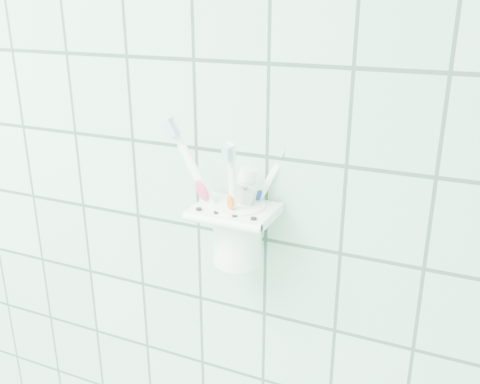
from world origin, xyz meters
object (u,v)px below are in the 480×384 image
object	(u,v)px
holder_bracket	(235,212)
toothpaste_tube	(229,205)
toothbrush_orange	(235,193)
toothbrush_blue	(228,194)
cup	(238,231)
toothbrush_pink	(239,186)

from	to	relation	value
holder_bracket	toothpaste_tube	size ratio (longest dim) A/B	0.80
toothbrush_orange	toothpaste_tube	world-z (taller)	toothbrush_orange
toothbrush_blue	toothpaste_tube	size ratio (longest dim) A/B	1.25
cup	toothbrush_orange	world-z (taller)	toothbrush_orange
toothbrush_orange	holder_bracket	bearing A→B (deg)	-42.32
holder_bracket	toothbrush_blue	distance (m)	0.03
toothbrush_orange	toothbrush_pink	bearing A→B (deg)	-28.50
holder_bracket	toothbrush_orange	bearing A→B (deg)	114.98
cup	toothpaste_tube	size ratio (longest dim) A/B	0.64
toothbrush_blue	toothbrush_orange	world-z (taller)	toothbrush_orange
cup	toothbrush_blue	distance (m)	0.05
holder_bracket	cup	size ratio (longest dim) A/B	1.25
holder_bracket	toothbrush_pink	bearing A→B (deg)	-40.74
toothbrush_orange	toothpaste_tube	bearing A→B (deg)	-122.67
holder_bracket	toothbrush_orange	xyz separation A→B (m)	(-0.00, 0.01, 0.02)
toothpaste_tube	holder_bracket	bearing A→B (deg)	-11.64
toothbrush_blue	toothpaste_tube	world-z (taller)	toothbrush_blue
cup	toothbrush_pink	size ratio (longest dim) A/B	0.42
cup	toothbrush_pink	bearing A→B (deg)	-55.61
toothbrush_blue	holder_bracket	bearing A→B (deg)	-2.05
holder_bracket	toothpaste_tube	world-z (taller)	toothpaste_tube
holder_bracket	toothbrush_orange	size ratio (longest dim) A/B	0.60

